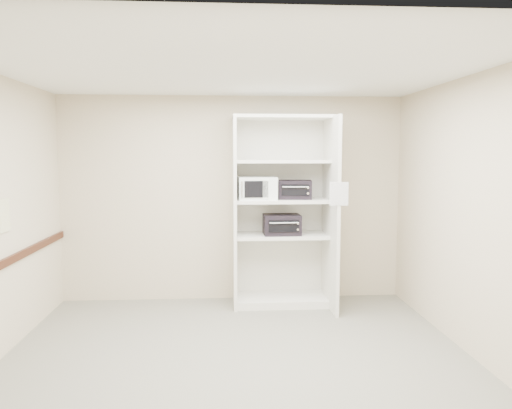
{
  "coord_description": "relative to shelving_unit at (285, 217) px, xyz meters",
  "views": [
    {
      "loc": [
        -0.13,
        -4.6,
        1.94
      ],
      "look_at": [
        0.27,
        1.4,
        1.33
      ],
      "focal_mm": 35.0,
      "sensor_mm": 36.0,
      "label": 1
    }
  ],
  "objects": [
    {
      "name": "toaster_oven_lower",
      "position": [
        -0.05,
        -0.06,
        -0.08
      ],
      "size": [
        0.47,
        0.36,
        0.26
      ],
      "primitive_type": "cube",
      "rotation": [
        0.0,
        0.0,
        0.02
      ],
      "color": "black",
      "rests_on": "shelving_unit"
    },
    {
      "name": "floor",
      "position": [
        -0.67,
        -1.7,
        -1.13
      ],
      "size": [
        4.5,
        4.0,
        0.01
      ],
      "primitive_type": "cube",
      "color": "slate",
      "rests_on": "ground"
    },
    {
      "name": "toaster_oven_upper",
      "position": [
        0.13,
        0.01,
        0.36
      ],
      "size": [
        0.45,
        0.35,
        0.24
      ],
      "primitive_type": "cube",
      "rotation": [
        0.0,
        0.0,
        -0.11
      ],
      "color": "black",
      "rests_on": "shelving_unit"
    },
    {
      "name": "wall_poster",
      "position": [
        -2.9,
        -1.38,
        0.22
      ],
      "size": [
        0.01,
        0.23,
        0.32
      ],
      "primitive_type": "cube",
      "color": "white",
      "rests_on": "wall_left"
    },
    {
      "name": "ceiling",
      "position": [
        -0.67,
        -1.7,
        1.57
      ],
      "size": [
        4.5,
        4.0,
        0.01
      ],
      "primitive_type": "cube",
      "color": "white"
    },
    {
      "name": "paper_sign",
      "position": [
        0.55,
        -0.63,
        0.35
      ],
      "size": [
        0.21,
        0.03,
        0.27
      ],
      "primitive_type": "cube",
      "rotation": [
        0.0,
        0.0,
        -0.1
      ],
      "color": "white",
      "rests_on": "shelving_unit"
    },
    {
      "name": "microwave",
      "position": [
        -0.36,
        -0.05,
        0.38
      ],
      "size": [
        0.49,
        0.38,
        0.29
      ],
      "primitive_type": "cube",
      "rotation": [
        0.0,
        0.0,
        0.05
      ],
      "color": "white",
      "rests_on": "shelving_unit"
    },
    {
      "name": "wall_front",
      "position": [
        -0.67,
        -3.7,
        0.22
      ],
      "size": [
        4.5,
        0.02,
        2.7
      ],
      "primitive_type": "cube",
      "color": "beige",
      "rests_on": "ground"
    },
    {
      "name": "wall_back",
      "position": [
        -0.67,
        0.3,
        0.22
      ],
      "size": [
        4.5,
        0.02,
        2.7
      ],
      "primitive_type": "cube",
      "color": "beige",
      "rests_on": "ground"
    },
    {
      "name": "shelving_unit",
      "position": [
        0.0,
        0.0,
        0.0
      ],
      "size": [
        1.24,
        0.92,
        2.42
      ],
      "color": "silver",
      "rests_on": "floor"
    },
    {
      "name": "wall_right",
      "position": [
        1.58,
        -1.7,
        0.22
      ],
      "size": [
        0.02,
        4.0,
        2.7
      ],
      "primitive_type": "cube",
      "color": "beige",
      "rests_on": "ground"
    }
  ]
}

